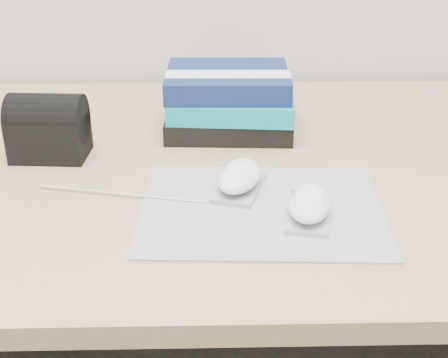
{
  "coord_description": "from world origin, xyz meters",
  "views": [
    {
      "loc": [
        -0.1,
        0.68,
        1.15
      ],
      "look_at": [
        -0.08,
        1.43,
        0.77
      ],
      "focal_mm": 50.0,
      "sensor_mm": 36.0,
      "label": 1
    }
  ],
  "objects_px": {
    "desk": "(265,260)",
    "mouse_rear": "(239,178)",
    "book_stack": "(230,101)",
    "mouse_front": "(309,205)",
    "pouch": "(48,127)"
  },
  "relations": [
    {
      "from": "mouse_front",
      "to": "desk",
      "type": "bearing_deg",
      "value": 96.61
    },
    {
      "from": "mouse_rear",
      "to": "pouch",
      "type": "height_order",
      "value": "pouch"
    },
    {
      "from": "desk",
      "to": "mouse_front",
      "type": "height_order",
      "value": "mouse_front"
    },
    {
      "from": "mouse_rear",
      "to": "desk",
      "type": "bearing_deg",
      "value": 70.75
    },
    {
      "from": "desk",
      "to": "mouse_rear",
      "type": "xyz_separation_m",
      "value": [
        -0.06,
        -0.17,
        0.26
      ]
    },
    {
      "from": "book_stack",
      "to": "mouse_front",
      "type": "bearing_deg",
      "value": -73.53
    },
    {
      "from": "mouse_front",
      "to": "book_stack",
      "type": "height_order",
      "value": "book_stack"
    },
    {
      "from": "desk",
      "to": "book_stack",
      "type": "xyz_separation_m",
      "value": [
        -0.07,
        0.07,
        0.29
      ]
    },
    {
      "from": "desk",
      "to": "mouse_front",
      "type": "xyz_separation_m",
      "value": [
        0.03,
        -0.25,
        0.26
      ]
    },
    {
      "from": "desk",
      "to": "mouse_rear",
      "type": "bearing_deg",
      "value": -109.25
    },
    {
      "from": "desk",
      "to": "pouch",
      "type": "relative_size",
      "value": 13.05
    },
    {
      "from": "desk",
      "to": "mouse_rear",
      "type": "distance_m",
      "value": 0.31
    },
    {
      "from": "mouse_rear",
      "to": "pouch",
      "type": "bearing_deg",
      "value": 156.48
    },
    {
      "from": "desk",
      "to": "book_stack",
      "type": "bearing_deg",
      "value": 133.08
    },
    {
      "from": "desk",
      "to": "book_stack",
      "type": "height_order",
      "value": "book_stack"
    }
  ]
}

